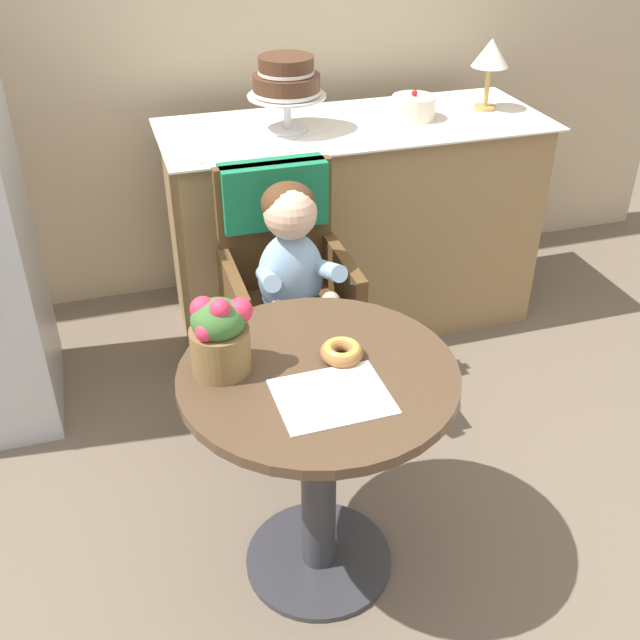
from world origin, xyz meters
TOP-DOWN VIEW (x-y plane):
  - ground_plane at (0.00, 0.00)m, footprint 8.00×8.00m
  - cafe_table at (0.00, 0.00)m, footprint 0.72×0.72m
  - wicker_chair at (0.10, 0.75)m, footprint 0.42×0.45m
  - seated_child at (0.10, 0.59)m, footprint 0.27×0.32m
  - paper_napkin at (0.00, -0.11)m, footprint 0.27×0.23m
  - donut_front at (0.07, 0.03)m, footprint 0.11×0.11m
  - flower_vase at (-0.23, 0.08)m, footprint 0.16×0.15m
  - display_counter at (0.55, 1.30)m, footprint 1.56×0.62m
  - tiered_cake_stand at (0.27, 1.30)m, footprint 0.30×0.30m
  - round_layer_cake at (0.79, 1.29)m, footprint 0.18×0.18m
  - table_lamp at (1.13, 1.32)m, footprint 0.15×0.15m

SIDE VIEW (x-z plane):
  - ground_plane at x=0.00m, z-range 0.00..0.00m
  - display_counter at x=0.55m, z-range 0.00..0.90m
  - cafe_table at x=0.00m, z-range 0.15..0.87m
  - wicker_chair at x=0.10m, z-range 0.16..1.12m
  - seated_child at x=0.10m, z-range 0.31..1.04m
  - paper_napkin at x=0.00m, z-range 0.72..0.72m
  - donut_front at x=0.07m, z-range 0.72..0.76m
  - flower_vase at x=-0.23m, z-range 0.72..0.94m
  - round_layer_cake at x=0.79m, z-range 0.89..1.00m
  - tiered_cake_stand at x=0.27m, z-range 0.95..1.23m
  - table_lamp at x=1.13m, z-range 0.97..1.26m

